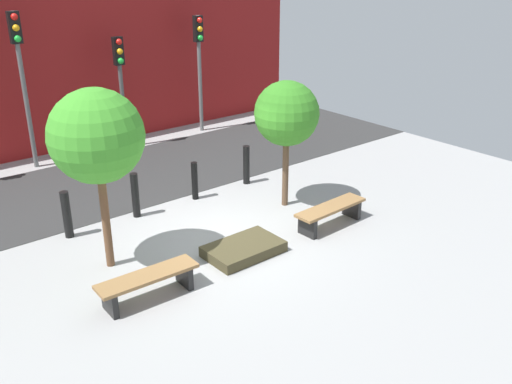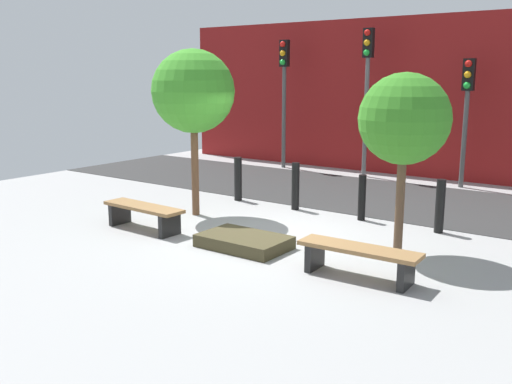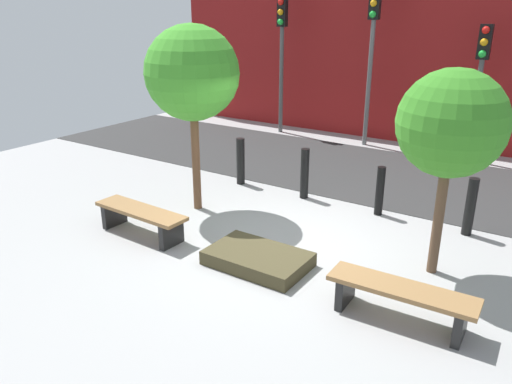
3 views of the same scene
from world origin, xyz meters
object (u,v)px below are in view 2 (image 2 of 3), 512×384
at_px(tree_behind_left_bench, 193,92).
at_px(bollard_left, 295,186).
at_px(bollard_right, 440,206).
at_px(traffic_light_west, 284,81).
at_px(bollard_far_left, 238,179).
at_px(traffic_light_mid_west, 367,76).
at_px(bollard_center, 362,198).
at_px(tree_behind_right_bench, 404,120).
at_px(planter_bed, 244,242).
at_px(bench_left, 144,212).
at_px(bench_right, 359,256).
at_px(traffic_light_mid_east, 467,99).

distance_m(tree_behind_left_bench, bollard_left, 2.90).
height_order(bollard_right, traffic_light_west, traffic_light_west).
xyz_separation_m(bollard_far_left, traffic_light_mid_west, (0.95, 4.53, 2.27)).
distance_m(bollard_far_left, bollard_center, 3.07).
xyz_separation_m(tree_behind_right_bench, traffic_light_mid_west, (-3.52, 6.12, 0.63)).
height_order(planter_bed, traffic_light_mid_west, traffic_light_mid_west).
bearing_deg(bench_left, tree_behind_right_bench, 20.28).
xyz_separation_m(bench_left, bench_right, (4.34, 0.00, -0.00)).
xyz_separation_m(tree_behind_right_bench, traffic_light_west, (-6.22, 6.12, 0.50)).
bearing_deg(planter_bed, bollard_far_left, 129.28).
xyz_separation_m(planter_bed, bollard_far_left, (-2.30, 2.82, 0.39)).
distance_m(tree_behind_left_bench, traffic_light_mid_west, 6.18).
bearing_deg(bench_right, tree_behind_left_bench, 159.72).
bearing_deg(bench_left, traffic_light_west, 106.03).
bearing_deg(traffic_light_mid_west, planter_bed, -79.59).
relative_size(bollard_center, traffic_light_mid_east, 0.28).
xyz_separation_m(bench_left, tree_behind_left_bench, (0.00, 1.43, 2.15)).
bearing_deg(traffic_light_west, bench_right, -50.50).
relative_size(planter_bed, traffic_light_west, 0.38).
bearing_deg(bollard_far_left, bench_left, -87.48).
bearing_deg(traffic_light_mid_west, tree_behind_right_bench, -60.08).
height_order(bench_left, bollard_left, bollard_left).
bearing_deg(planter_bed, traffic_light_mid_east, 79.59).
bearing_deg(bollard_far_left, traffic_light_mid_west, 78.12).
xyz_separation_m(bench_left, bollard_right, (4.47, 3.02, 0.16)).
distance_m(bollard_center, traffic_light_mid_west, 5.51).
bearing_deg(bollard_center, traffic_light_west, 136.76).
xyz_separation_m(bollard_right, traffic_light_west, (-6.35, 4.53, 2.14)).
relative_size(traffic_light_west, traffic_light_mid_west, 0.95).
distance_m(bench_left, bench_right, 4.34).
xyz_separation_m(planter_bed, bollard_right, (2.30, 2.82, 0.39)).
relative_size(tree_behind_right_bench, traffic_light_mid_east, 0.89).
bearing_deg(tree_behind_right_bench, tree_behind_left_bench, -180.00).
height_order(bollard_right, traffic_light_mid_east, traffic_light_mid_east).
relative_size(tree_behind_left_bench, bollard_center, 3.67).
bearing_deg(bollard_center, tree_behind_right_bench, -48.51).
height_order(planter_bed, tree_behind_right_bench, tree_behind_right_bench).
bearing_deg(traffic_light_mid_east, bollard_left, -115.06).
xyz_separation_m(planter_bed, tree_behind_right_bench, (2.17, 1.23, 2.03)).
distance_m(bollard_center, traffic_light_mid_east, 4.90).
height_order(planter_bed, bollard_right, bollard_right).
distance_m(bollard_far_left, bollard_right, 4.61).
distance_m(bench_left, bollard_left, 3.33).
relative_size(planter_bed, bollard_far_left, 1.47).
height_order(tree_behind_left_bench, bollard_far_left, tree_behind_left_bench).
distance_m(planter_bed, tree_behind_left_bench, 3.44).
height_order(bench_right, traffic_light_west, traffic_light_west).
relative_size(tree_behind_right_bench, bollard_right, 2.91).
distance_m(tree_behind_right_bench, traffic_light_mid_east, 6.17).
relative_size(tree_behind_right_bench, bollard_center, 3.16).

